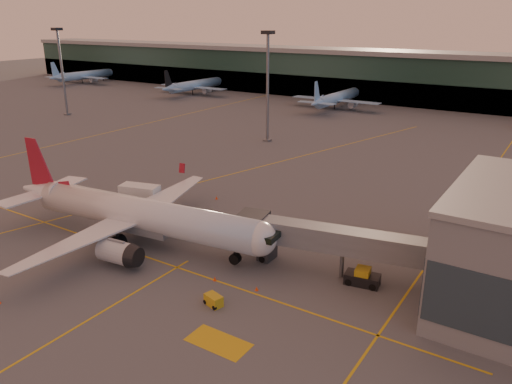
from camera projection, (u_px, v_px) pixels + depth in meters
The scene contains 15 objects.
ground at pixel (116, 273), 58.42m from camera, with size 600.00×600.00×0.00m, color #4C4F54.
taxi_markings at pixel (264, 171), 97.41m from camera, with size 100.12×173.00×0.01m.
terminal at pixel (436, 79), 167.83m from camera, with size 400.00×20.00×17.60m.
mast_west_far at pixel (61, 65), 148.82m from camera, with size 2.40×2.40×25.60m.
mast_west_near at pixel (268, 79), 116.05m from camera, with size 2.40×2.40×25.60m.
distant_aircraft_row at pixel (348, 110), 162.66m from camera, with size 290.00×34.00×13.00m.
main_airplane at pixel (136, 215), 65.10m from camera, with size 40.99×37.04×12.37m.
jet_bridge at pixel (356, 245), 55.90m from camera, with size 26.84×8.28×6.04m.
catering_truck at pixel (141, 198), 75.36m from camera, with size 6.35×4.00×4.57m.
gpu_cart at pixel (213, 300), 51.78m from camera, with size 2.24×1.68×1.17m.
pushback_tug at pixel (362, 278), 55.81m from camera, with size 4.09×2.63×1.97m.
cone_nose at pixel (257, 289), 54.69m from camera, with size 0.38×0.38×0.48m.
cone_tail at pixel (57, 210), 77.17m from camera, with size 0.38×0.38×0.48m.
cone_wing_left at pixel (217, 198), 82.22m from camera, with size 0.42×0.42×0.54m.
cone_fwd at pixel (215, 279), 56.73m from camera, with size 0.40×0.40×0.51m.
Camera 1 is at (42.03, -34.70, 28.32)m, focal length 35.00 mm.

